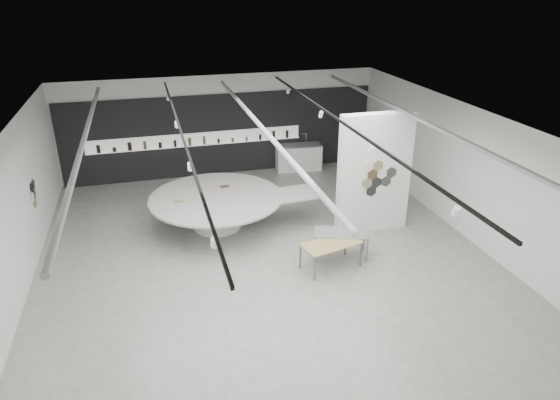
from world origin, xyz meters
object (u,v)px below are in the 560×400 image
object	(u,v)px
display_island	(219,207)
kitchen_counter	(299,157)
sample_table_stone	(341,234)
partition_column	(374,174)
sample_table_wood	(331,245)

from	to	relation	value
display_island	kitchen_counter	bearing A→B (deg)	42.30
sample_table_stone	kitchen_counter	distance (m)	6.86
partition_column	sample_table_stone	size ratio (longest dim) A/B	2.26
partition_column	sample_table_stone	xyz separation A→B (m)	(-1.49, -1.29, -1.12)
sample_table_wood	sample_table_stone	xyz separation A→B (m)	(0.47, 0.47, 0.01)
partition_column	sample_table_wood	size ratio (longest dim) A/B	2.15
partition_column	display_island	size ratio (longest dim) A/B	0.67
display_island	sample_table_stone	size ratio (longest dim) A/B	3.39
partition_column	sample_table_stone	distance (m)	2.27
sample_table_wood	sample_table_stone	size ratio (longest dim) A/B	1.05
kitchen_counter	sample_table_stone	bearing A→B (deg)	-93.12
sample_table_wood	kitchen_counter	size ratio (longest dim) A/B	0.90
sample_table_stone	kitchen_counter	size ratio (longest dim) A/B	0.86
sample_table_wood	kitchen_counter	distance (m)	7.40
partition_column	sample_table_wood	world-z (taller)	partition_column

